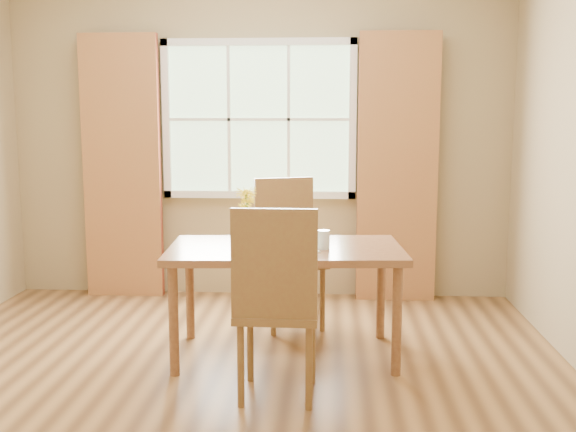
{
  "coord_description": "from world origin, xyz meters",
  "views": [
    {
      "loc": [
        0.59,
        -3.78,
        1.53
      ],
      "look_at": [
        0.34,
        0.33,
        0.92
      ],
      "focal_mm": 42.0,
      "sensor_mm": 36.0,
      "label": 1
    }
  ],
  "objects_px": {
    "dining_table": "(285,258)",
    "croissant_sandwich": "(271,238)",
    "chair_far": "(287,245)",
    "flower_vase": "(246,208)",
    "chair_near": "(276,296)",
    "water_glass": "(323,240)"
  },
  "relations": [
    {
      "from": "chair_near",
      "to": "water_glass",
      "type": "height_order",
      "value": "chair_near"
    },
    {
      "from": "dining_table",
      "to": "croissant_sandwich",
      "type": "distance_m",
      "value": 0.2
    },
    {
      "from": "chair_far",
      "to": "water_glass",
      "type": "relative_size",
      "value": 9.17
    },
    {
      "from": "dining_table",
      "to": "croissant_sandwich",
      "type": "xyz_separation_m",
      "value": [
        -0.08,
        -0.11,
        0.15
      ]
    },
    {
      "from": "dining_table",
      "to": "chair_near",
      "type": "relative_size",
      "value": 1.42
    },
    {
      "from": "chair_near",
      "to": "chair_far",
      "type": "xyz_separation_m",
      "value": [
        -0.03,
        1.42,
        0.0
      ]
    },
    {
      "from": "dining_table",
      "to": "chair_far",
      "type": "height_order",
      "value": "chair_far"
    },
    {
      "from": "dining_table",
      "to": "flower_vase",
      "type": "height_order",
      "value": "flower_vase"
    },
    {
      "from": "dining_table",
      "to": "chair_far",
      "type": "xyz_separation_m",
      "value": [
        -0.03,
        0.71,
        -0.05
      ]
    },
    {
      "from": "dining_table",
      "to": "chair_far",
      "type": "bearing_deg",
      "value": 88.88
    },
    {
      "from": "croissant_sandwich",
      "to": "chair_far",
      "type": "bearing_deg",
      "value": 73.13
    },
    {
      "from": "croissant_sandwich",
      "to": "dining_table",
      "type": "bearing_deg",
      "value": 39.73
    },
    {
      "from": "chair_far",
      "to": "flower_vase",
      "type": "height_order",
      "value": "chair_far"
    },
    {
      "from": "chair_far",
      "to": "croissant_sandwich",
      "type": "distance_m",
      "value": 0.84
    },
    {
      "from": "chair_far",
      "to": "croissant_sandwich",
      "type": "height_order",
      "value": "chair_far"
    },
    {
      "from": "chair_near",
      "to": "flower_vase",
      "type": "bearing_deg",
      "value": 107.71
    },
    {
      "from": "dining_table",
      "to": "flower_vase",
      "type": "xyz_separation_m",
      "value": [
        -0.27,
        0.2,
        0.29
      ]
    },
    {
      "from": "water_glass",
      "to": "flower_vase",
      "type": "bearing_deg",
      "value": 153.26
    },
    {
      "from": "croissant_sandwich",
      "to": "water_glass",
      "type": "bearing_deg",
      "value": -4.59
    },
    {
      "from": "croissant_sandwich",
      "to": "flower_vase",
      "type": "distance_m",
      "value": 0.39
    },
    {
      "from": "flower_vase",
      "to": "croissant_sandwich",
      "type": "bearing_deg",
      "value": -58.46
    },
    {
      "from": "chair_near",
      "to": "croissant_sandwich",
      "type": "relative_size",
      "value": 5.84
    }
  ]
}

